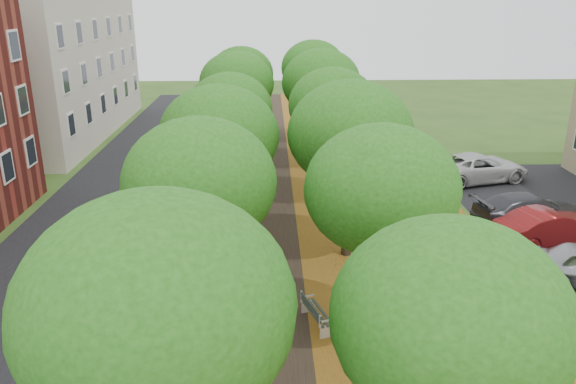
{
  "coord_description": "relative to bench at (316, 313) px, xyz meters",
  "views": [
    {
      "loc": [
        -0.36,
        -8.0,
        9.66
      ],
      "look_at": [
        0.32,
        12.36,
        2.5
      ],
      "focal_mm": 35.0,
      "sensor_mm": 36.0,
      "label": 1
    }
  ],
  "objects": [
    {
      "name": "car_grey",
      "position": [
        10.0,
        7.61,
        0.32
      ],
      "size": [
        5.29,
        2.84,
        1.46
      ],
      "primitive_type": "imported",
      "rotation": [
        0.0,
        0.0,
        1.74
      ],
      "color": "#35353A",
      "rests_on": "ground"
    },
    {
      "name": "street_asphalt",
      "position": [
        -8.5,
        7.98,
        -0.41
      ],
      "size": [
        8.0,
        70.0,
        0.01
      ],
      "primitive_type": "cube",
      "color": "black",
      "rests_on": "ground"
    },
    {
      "name": "bench",
      "position": [
        0.0,
        0.0,
        0.0
      ],
      "size": [
        0.97,
        1.74,
        0.79
      ],
      "rotation": [
        0.0,
        0.0,
        1.88
      ],
      "color": "#29332A",
      "rests_on": "ground"
    },
    {
      "name": "parking_lot",
      "position": [
        12.5,
        8.98,
        -0.41
      ],
      "size": [
        9.0,
        16.0,
        0.01
      ],
      "primitive_type": "cube",
      "color": "black",
      "rests_on": "ground"
    },
    {
      "name": "leaf_verge",
      "position": [
        4.0,
        7.98,
        -0.41
      ],
      "size": [
        7.5,
        70.0,
        0.01
      ],
      "primitive_type": "cube",
      "color": "#A96E1F",
      "rests_on": "ground"
    },
    {
      "name": "tree_row_east",
      "position": [
        1.6,
        7.98,
        4.34
      ],
      "size": [
        4.28,
        34.28,
        6.59
      ],
      "color": "black",
      "rests_on": "ground"
    },
    {
      "name": "car_white",
      "position": [
        10.0,
        13.97,
        0.36
      ],
      "size": [
        6.02,
        3.94,
        1.54
      ],
      "primitive_type": "imported",
      "rotation": [
        0.0,
        0.0,
        1.84
      ],
      "color": "silver",
      "rests_on": "ground"
    },
    {
      "name": "car_red",
      "position": [
        10.0,
        5.73,
        0.32
      ],
      "size": [
        4.67,
        2.64,
        1.46
      ],
      "primitive_type": "imported",
      "rotation": [
        0.0,
        0.0,
        1.83
      ],
      "color": "maroon",
      "rests_on": "ground"
    },
    {
      "name": "tree_row_west",
      "position": [
        -3.2,
        7.98,
        4.34
      ],
      "size": [
        4.28,
        34.28,
        6.59
      ],
      "color": "black",
      "rests_on": "ground"
    },
    {
      "name": "footpath",
      "position": [
        -1.0,
        7.98,
        -0.41
      ],
      "size": [
        3.2,
        70.0,
        0.01
      ],
      "primitive_type": "cube",
      "color": "black",
      "rests_on": "ground"
    },
    {
      "name": "building_cream",
      "position": [
        -18.0,
        25.98,
        4.8
      ],
      "size": [
        10.3,
        20.3,
        10.4
      ],
      "color": "beige",
      "rests_on": "ground"
    }
  ]
}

